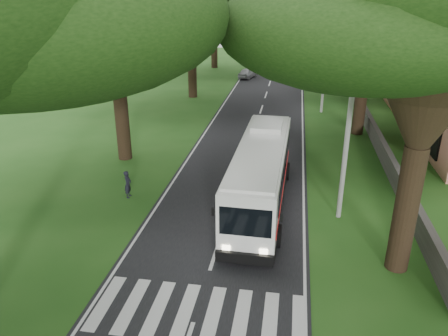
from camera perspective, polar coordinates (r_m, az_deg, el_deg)
ground at (r=17.79m, az=-2.18°, el=-14.24°), size 140.00×140.00×0.00m
road at (r=40.47m, az=4.78°, el=7.27°), size 8.00×120.00×0.04m
crosswalk at (r=16.27m, az=-3.62°, el=-18.39°), size 8.00×3.00×0.01m
property_wall at (r=39.72m, az=17.83°, el=6.84°), size 0.35×50.00×1.20m
pole_near at (r=21.12m, az=15.79°, el=3.86°), size 1.60×0.24×8.00m
pole_mid at (r=40.54m, az=13.07°, el=12.84°), size 1.60×0.24×8.00m
pole_far at (r=60.34m, az=12.08°, el=15.97°), size 1.60×0.24×8.00m
coach_bus at (r=22.49m, az=4.83°, el=-0.65°), size 2.91×11.49×3.37m
distant_car_a at (r=56.10m, az=3.07°, el=12.29°), size 2.30×3.84×1.22m
distant_car_b at (r=66.85m, az=5.16°, el=13.89°), size 1.71×3.76×1.20m
distant_car_c at (r=70.99m, az=9.48°, el=14.22°), size 2.92×4.70×1.27m
pedestrian at (r=24.23m, az=-12.45°, el=-2.07°), size 0.39×0.58×1.53m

